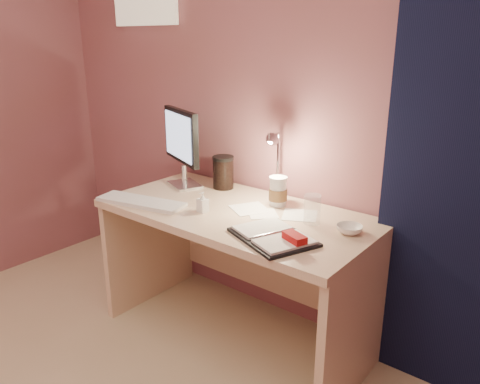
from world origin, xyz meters
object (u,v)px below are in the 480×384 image
Objects in this scene: lotion_bottle at (203,202)px; coffee_cup at (278,192)px; monitor at (183,141)px; keyboard at (141,202)px; planner at (275,236)px; dark_jar at (223,174)px; bowl at (349,229)px; desk at (246,246)px; clear_cup at (312,209)px; desk_lamp at (263,157)px.

coffee_cup is at bearing 52.84° from lotion_bottle.
monitor is 0.92× the size of keyboard.
planner is 0.77m from dark_jar.
bowl reaches higher than keyboard.
clear_cup reaches higher than desk.
desk_lamp is (-0.57, 0.14, 0.22)m from bowl.
desk is 9.19× the size of coffee_cup.
planner reaches higher than desk.
bowl is 0.72m from lotion_bottle.
desk_lamp is at bearing 165.08° from coffee_cup.
desk_lamp is at bearing 32.60° from keyboard.
planner is 0.27m from clear_cup.
planner is 4.17× the size of lotion_bottle.
keyboard is at bearing -60.58° from monitor.
keyboard is 2.89× the size of dark_jar.
lotion_bottle is (-0.50, -0.21, -0.02)m from clear_cup.
keyboard is at bearing -143.44° from coffee_cup.
keyboard is 4.20× the size of bowl.
bowl is at bearing 71.77° from planner.
clear_cup is at bearing 20.03° from monitor.
desk_lamp reaches higher than lotion_bottle.
coffee_cup is 1.33× the size of bowl.
keyboard is at bearing -145.28° from desk.
desk is 0.70m from monitor.
coffee_cup is at bearing 28.56° from monitor.
bowl is at bearing -10.11° from dark_jar.
desk is 3.75× the size of desk_lamp.
monitor is (-0.49, 0.05, 0.49)m from desk.
monitor reaches higher than desk.
coffee_cup is at bearing 167.05° from bowl.
bowl is (0.45, -0.10, -0.05)m from coffee_cup.
clear_cup is at bearing -12.88° from dark_jar.
desk_lamp reaches higher than dark_jar.
desk_lamp is (0.29, -0.02, 0.15)m from dark_jar.
desk_lamp is (0.49, 0.09, -0.03)m from monitor.
desk is 3.15× the size of monitor.
planner is at bearing -57.44° from coffee_cup.
keyboard is 0.35m from lotion_bottle.
bowl is (1.06, -0.04, -0.25)m from monitor.
coffee_cup is 0.20m from desk_lamp.
monitor is 2.92× the size of coffee_cup.
planner is at bearing -6.43° from lotion_bottle.
planner is 2.54× the size of dark_jar.
clear_cup is 0.82× the size of dark_jar.
keyboard is at bearing -159.00° from clear_cup.
desk is at bearing -178.75° from clear_cup.
dark_jar is (-0.86, 0.15, 0.07)m from bowl.
dark_jar is at bearing 150.74° from desk.
coffee_cup is 0.28m from clear_cup.
keyboard is 3.53× the size of clear_cup.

